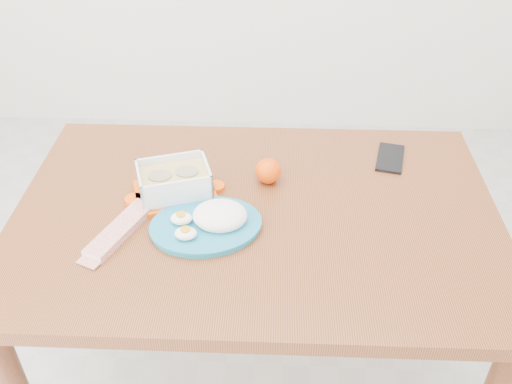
{
  "coord_description": "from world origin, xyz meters",
  "views": [
    {
      "loc": [
        0.26,
        -1.12,
        1.68
      ],
      "look_at": [
        0.21,
        0.02,
        0.81
      ],
      "focal_mm": 40.0,
      "sensor_mm": 36.0,
      "label": 1
    }
  ],
  "objects_px": {
    "orange_fruit": "(268,171)",
    "rice_plate": "(210,220)",
    "dining_table": "(256,237)",
    "food_container": "(174,182)",
    "smartphone": "(390,158)"
  },
  "relations": [
    {
      "from": "rice_plate",
      "to": "smartphone",
      "type": "distance_m",
      "value": 0.59
    },
    {
      "from": "orange_fruit",
      "to": "rice_plate",
      "type": "xyz_separation_m",
      "value": [
        -0.14,
        -0.2,
        -0.01
      ]
    },
    {
      "from": "smartphone",
      "to": "rice_plate",
      "type": "bearing_deg",
      "value": -133.41
    },
    {
      "from": "food_container",
      "to": "rice_plate",
      "type": "distance_m",
      "value": 0.17
    },
    {
      "from": "food_container",
      "to": "rice_plate",
      "type": "bearing_deg",
      "value": -68.28
    },
    {
      "from": "food_container",
      "to": "smartphone",
      "type": "xyz_separation_m",
      "value": [
        0.6,
        0.2,
        -0.04
      ]
    },
    {
      "from": "dining_table",
      "to": "food_container",
      "type": "bearing_deg",
      "value": 165.38
    },
    {
      "from": "dining_table",
      "to": "orange_fruit",
      "type": "relative_size",
      "value": 17.86
    },
    {
      "from": "orange_fruit",
      "to": "smartphone",
      "type": "xyz_separation_m",
      "value": [
        0.35,
        0.13,
        -0.03
      ]
    },
    {
      "from": "orange_fruit",
      "to": "dining_table",
      "type": "bearing_deg",
      "value": -101.98
    },
    {
      "from": "food_container",
      "to": "rice_plate",
      "type": "relative_size",
      "value": 0.75
    },
    {
      "from": "rice_plate",
      "to": "smartphone",
      "type": "bearing_deg",
      "value": 20.26
    },
    {
      "from": "food_container",
      "to": "orange_fruit",
      "type": "height_order",
      "value": "food_container"
    },
    {
      "from": "dining_table",
      "to": "rice_plate",
      "type": "xyz_separation_m",
      "value": [
        -0.11,
        -0.08,
        0.12
      ]
    },
    {
      "from": "rice_plate",
      "to": "dining_table",
      "type": "bearing_deg",
      "value": 20.52
    }
  ]
}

